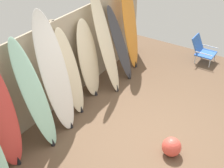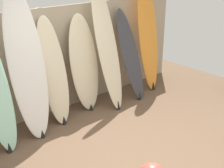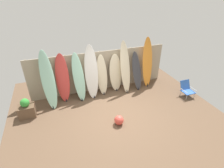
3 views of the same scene
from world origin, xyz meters
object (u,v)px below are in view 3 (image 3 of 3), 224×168
object	(u,v)px
surfboard_seafoam_0	(48,81)
surfboard_orange_8	(147,63)
beach_ball	(119,120)
surfboard_cream_4	(102,75)
planter_box	(27,109)
surfboard_cream_6	(125,68)
beach_chair	(187,89)
surfboard_seafoam_2	(79,78)
surfboard_white_3	(91,72)
surfboard_cream_5	(116,73)
surfboard_charcoal_7	(137,71)
surfboard_red_1	(63,79)

from	to	relation	value
surfboard_seafoam_0	surfboard_orange_8	size ratio (longest dim) A/B	0.96
beach_ball	surfboard_cream_4	bearing A→B (deg)	87.97
planter_box	surfboard_orange_8	bearing A→B (deg)	6.83
surfboard_cream_6	beach_chair	size ratio (longest dim) A/B	3.46
surfboard_seafoam_0	surfboard_seafoam_2	size ratio (longest dim) A/B	1.12
surfboard_seafoam_2	surfboard_cream_4	xyz separation A→B (m)	(1.01, 0.11, -0.12)
surfboard_seafoam_0	surfboard_white_3	distance (m)	1.70
surfboard_seafoam_2	surfboard_cream_5	size ratio (longest dim) A/B	1.16
surfboard_seafoam_2	planter_box	size ratio (longest dim) A/B	2.60
surfboard_cream_5	beach_ball	xyz separation A→B (m)	(-0.71, -2.22, -0.67)
surfboard_orange_8	surfboard_white_3	bearing A→B (deg)	-179.07
surfboard_seafoam_0	surfboard_cream_4	distance (m)	2.19
beach_chair	surfboard_cream_4	bearing A→B (deg)	140.75
surfboard_white_3	surfboard_cream_5	distance (m)	1.15
surfboard_seafoam_0	beach_chair	xyz separation A→B (m)	(5.52, -1.28, -0.76)
surfboard_white_3	surfboard_cream_6	world-z (taller)	surfboard_cream_6
surfboard_charcoal_7	surfboard_orange_8	xyz separation A→B (m)	(0.55, 0.07, 0.31)
surfboard_red_1	surfboard_charcoal_7	xyz separation A→B (m)	(3.24, -0.12, -0.15)
surfboard_charcoal_7	beach_chair	xyz separation A→B (m)	(1.74, -1.36, -0.49)
surfboard_seafoam_2	beach_chair	xyz separation A→B (m)	(4.36, -1.36, -0.64)
surfboard_charcoal_7	surfboard_seafoam_2	bearing A→B (deg)	-179.99
surfboard_cream_6	planter_box	world-z (taller)	surfboard_cream_6
surfboard_red_1	surfboard_cream_6	distance (m)	2.66
beach_ball	surfboard_cream_6	bearing A→B (deg)	62.03
surfboard_seafoam_0	surfboard_charcoal_7	distance (m)	3.79
surfboard_seafoam_2	surfboard_cream_6	bearing A→B (deg)	-0.48
surfboard_seafoam_2	surfboard_white_3	world-z (taller)	surfboard_white_3
surfboard_cream_4	surfboard_orange_8	xyz separation A→B (m)	(2.16, -0.03, 0.28)
beach_ball	surfboard_charcoal_7	bearing A→B (deg)	50.96
surfboard_cream_6	surfboard_charcoal_7	distance (m)	0.65
surfboard_seafoam_2	surfboard_cream_4	world-z (taller)	surfboard_seafoam_2
surfboard_orange_8	surfboard_cream_5	bearing A→B (deg)	177.23
surfboard_cream_4	planter_box	distance (m)	3.18
surfboard_cream_6	planter_box	distance (m)	4.19
surfboard_white_3	surfboard_red_1	bearing A→B (deg)	175.53
surfboard_cream_5	beach_chair	bearing A→B (deg)	-29.05
surfboard_cream_4	beach_chair	distance (m)	3.69
surfboard_cream_5	beach_ball	world-z (taller)	surfboard_cream_5
surfboard_white_3	surfboard_cream_4	bearing A→B (deg)	8.89
beach_chair	surfboard_red_1	bearing A→B (deg)	147.83
surfboard_cream_5	beach_ball	size ratio (longest dim) A/B	5.11
surfboard_red_1	beach_ball	distance (m)	2.81
surfboard_seafoam_0	surfboard_red_1	distance (m)	0.58
surfboard_cream_6	surfboard_red_1	bearing A→B (deg)	176.99
surfboard_cream_5	beach_ball	bearing A→B (deg)	-107.77
surfboard_white_3	surfboard_charcoal_7	size ratio (longest dim) A/B	1.32
surfboard_seafoam_0	surfboard_cream_5	xyz separation A→B (m)	(2.81, 0.23, -0.25)
surfboard_red_1	surfboard_seafoam_2	size ratio (longest dim) A/B	1.01
beach_chair	surfboard_charcoal_7	bearing A→B (deg)	126.42
surfboard_red_1	surfboard_charcoal_7	size ratio (longest dim) A/B	1.18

